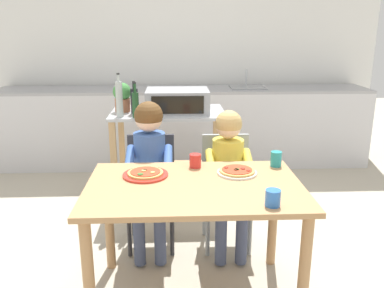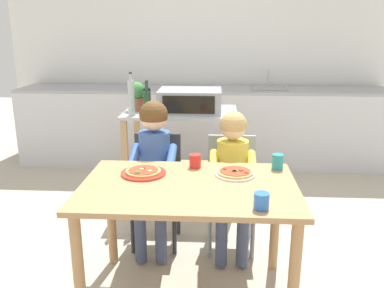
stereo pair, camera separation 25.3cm
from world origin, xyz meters
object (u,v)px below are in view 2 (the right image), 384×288
at_px(toaster_oven, 190,101).
at_px(pizza_plate_white, 235,173).
at_px(child_in_yellow_shirt, 233,167).
at_px(drinking_cup_red, 195,161).
at_px(dining_chair_right, 231,184).
at_px(drinking_cup_teal, 278,162).
at_px(pizza_plate_red_rimmed, 143,172).
at_px(kitchen_island_cart, 181,142).
at_px(bottle_clear_vinegar, 147,103).
at_px(drinking_cup_blue, 261,201).
at_px(bottle_tall_green_wine, 147,100).
at_px(dining_table, 189,202).
at_px(bottle_brown_beer, 131,98).
at_px(dining_chair_left, 157,181).
at_px(child_in_blue_striped_shirt, 154,158).
at_px(potted_herb_plant, 136,95).

relative_size(toaster_oven, pizza_plate_white, 2.23).
xyz_separation_m(child_in_yellow_shirt, drinking_cup_red, (-0.25, -0.23, 0.12)).
relative_size(dining_chair_right, drinking_cup_teal, 8.45).
relative_size(pizza_plate_red_rimmed, drinking_cup_red, 3.18).
xyz_separation_m(kitchen_island_cart, toaster_oven, (0.08, -0.03, 0.38)).
height_order(bottle_clear_vinegar, drinking_cup_blue, bottle_clear_vinegar).
bearing_deg(bottle_tall_green_wine, dining_table, -71.00).
bearing_deg(bottle_brown_beer, dining_chair_left, -61.64).
relative_size(bottle_tall_green_wine, dining_table, 0.23).
xyz_separation_m(bottle_clear_vinegar, child_in_blue_striped_shirt, (0.14, -0.58, -0.28)).
bearing_deg(kitchen_island_cart, bottle_brown_beer, -150.10).
xyz_separation_m(dining_chair_right, child_in_blue_striped_shirt, (-0.55, -0.10, 0.22)).
bearing_deg(toaster_oven, drinking_cup_red, -84.66).
distance_m(potted_herb_plant, dining_chair_left, 0.93).
height_order(dining_table, child_in_blue_striped_shirt, child_in_blue_striped_shirt).
xyz_separation_m(kitchen_island_cart, dining_chair_left, (-0.12, -0.72, -0.10)).
relative_size(kitchen_island_cart, pizza_plate_white, 4.11).
height_order(bottle_brown_beer, pizza_plate_red_rimmed, bottle_brown_beer).
height_order(pizza_plate_white, drinking_cup_teal, drinking_cup_teal).
relative_size(bottle_tall_green_wine, potted_herb_plant, 1.10).
relative_size(pizza_plate_red_rimmed, pizza_plate_white, 1.12).
bearing_deg(potted_herb_plant, child_in_blue_striped_shirt, -71.94).
xyz_separation_m(toaster_oven, bottle_brown_beer, (-0.47, -0.19, 0.05)).
relative_size(kitchen_island_cart, bottle_clear_vinegar, 3.42).
bearing_deg(child_in_yellow_shirt, drinking_cup_blue, -82.68).
xyz_separation_m(potted_herb_plant, pizza_plate_red_rimmed, (0.27, -1.23, -0.26)).
height_order(dining_chair_left, pizza_plate_red_rimmed, dining_chair_left).
height_order(toaster_oven, drinking_cup_blue, toaster_oven).
xyz_separation_m(dining_table, drinking_cup_teal, (0.53, 0.29, 0.16)).
xyz_separation_m(kitchen_island_cart, drinking_cup_teal, (0.69, -1.10, 0.20)).
height_order(bottle_clear_vinegar, child_in_blue_striped_shirt, bottle_clear_vinegar).
relative_size(child_in_yellow_shirt, pizza_plate_white, 4.20).
distance_m(dining_chair_left, pizza_plate_white, 0.79).
xyz_separation_m(potted_herb_plant, dining_chair_right, (0.82, -0.74, -0.52)).
bearing_deg(drinking_cup_blue, bottle_tall_green_wine, 117.20).
xyz_separation_m(bottle_clear_vinegar, dining_chair_right, (0.69, -0.49, -0.50)).
distance_m(dining_chair_left, drinking_cup_blue, 1.20).
relative_size(child_in_blue_striped_shirt, child_in_yellow_shirt, 1.06).
distance_m(bottle_clear_vinegar, child_in_yellow_shirt, 0.97).
bearing_deg(drinking_cup_teal, dining_chair_left, 155.13).
distance_m(dining_chair_left, drinking_cup_teal, 0.95).
relative_size(toaster_oven, child_in_blue_striped_shirt, 0.50).
bearing_deg(dining_chair_right, drinking_cup_blue, -83.61).
relative_size(potted_herb_plant, dining_table, 0.21).
height_order(bottle_brown_beer, drinking_cup_teal, bottle_brown_beer).
height_order(potted_herb_plant, dining_chair_right, potted_herb_plant).
xyz_separation_m(bottle_tall_green_wine, dining_chair_right, (0.71, -0.64, -0.50)).
bearing_deg(drinking_cup_red, kitchen_island_cart, 99.47).
bearing_deg(bottle_tall_green_wine, drinking_cup_red, -65.03).
xyz_separation_m(dining_chair_left, drinking_cup_red, (0.30, -0.37, 0.29)).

